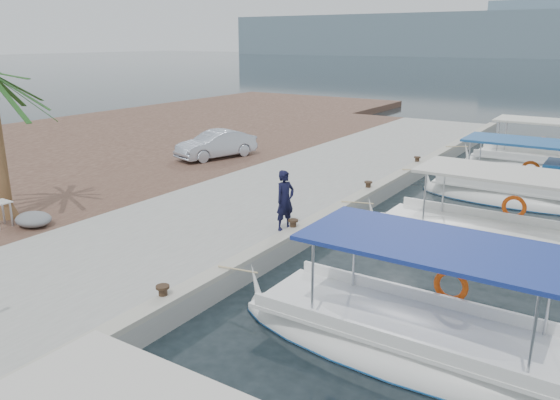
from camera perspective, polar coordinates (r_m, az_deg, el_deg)
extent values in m
plane|color=black|center=(13.94, -0.68, -7.18)|extent=(400.00, 400.00, 0.00)
cube|color=#9A9A95|center=(19.35, 0.13, 0.44)|extent=(6.00, 40.00, 0.50)
cube|color=#ADA999|center=(17.96, 7.60, 0.05)|extent=(0.44, 40.00, 0.12)
cube|color=#4E3329|center=(22.37, -10.70, 2.35)|extent=(4.00, 40.00, 0.50)
cube|color=#4E3329|center=(30.04, -24.75, 4.68)|extent=(16.00, 60.00, 0.48)
cube|color=slate|center=(211.54, 15.15, 16.28)|extent=(140.00, 40.00, 14.00)
ellipsoid|color=white|center=(10.78, 13.71, -14.98)|extent=(7.42, 2.32, 1.30)
ellipsoid|color=navy|center=(10.79, 13.70, -15.07)|extent=(7.45, 2.37, 0.22)
cube|color=white|center=(10.53, 13.90, -12.65)|extent=(6.08, 2.00, 0.08)
cube|color=navy|center=(9.80, 15.57, -4.46)|extent=(4.45, 2.13, 0.08)
cylinder|color=silver|center=(10.05, 3.43, -8.52)|extent=(0.05, 0.05, 1.60)
torus|color=#DC490B|center=(11.21, 17.43, -8.51)|extent=(0.68, 0.12, 0.68)
ellipsoid|color=white|center=(16.19, 21.12, -4.70)|extent=(7.42, 2.33, 1.30)
ellipsoid|color=navy|center=(16.20, 21.12, -4.77)|extent=(7.45, 2.38, 0.22)
cube|color=white|center=(16.03, 21.31, -3.03)|extent=(6.08, 2.00, 0.08)
cube|color=beige|center=(15.56, 22.59, 2.57)|extent=(4.45, 2.14, 0.08)
cylinder|color=silver|center=(15.37, 14.86, -0.11)|extent=(0.05, 0.05, 1.60)
torus|color=#DC490B|center=(16.89, 23.26, -0.68)|extent=(0.68, 0.12, 0.68)
ellipsoid|color=white|center=(21.26, 23.17, -0.01)|extent=(6.59, 2.17, 1.30)
ellipsoid|color=navy|center=(21.26, 23.17, -0.06)|extent=(6.63, 2.21, 0.22)
cube|color=white|center=(21.13, 23.32, 1.29)|extent=(5.41, 1.87, 0.08)
cube|color=#1C4F8E|center=(20.78, 24.28, 5.59)|extent=(3.96, 2.00, 0.08)
cylinder|color=silver|center=(20.46, 19.09, 3.58)|extent=(0.05, 0.05, 1.60)
torus|color=#DC490B|center=(21.98, 24.71, 2.88)|extent=(0.68, 0.12, 0.68)
ellipsoid|color=white|center=(26.83, 24.59, 3.03)|extent=(5.78, 2.26, 1.30)
ellipsoid|color=navy|center=(26.83, 24.58, 2.99)|extent=(5.81, 2.30, 0.22)
cube|color=white|center=(26.73, 24.71, 4.07)|extent=(4.74, 1.94, 0.08)
cube|color=silver|center=(26.45, 25.45, 7.49)|extent=(3.47, 2.08, 0.08)
cylinder|color=silver|center=(25.97, 21.80, 5.89)|extent=(0.05, 0.05, 1.60)
torus|color=#DC490B|center=(27.66, 25.79, 5.26)|extent=(0.68, 0.12, 0.68)
cylinder|color=black|center=(11.42, -12.12, -9.55)|extent=(0.18, 0.18, 0.30)
cylinder|color=black|center=(11.36, -12.17, -8.87)|extent=(0.28, 0.28, 0.05)
cylinder|color=black|center=(15.05, 1.37, -2.70)|extent=(0.18, 0.18, 0.30)
cylinder|color=black|center=(15.00, 1.38, -2.16)|extent=(0.28, 0.28, 0.05)
cylinder|color=black|center=(19.31, 9.20, 1.42)|extent=(0.18, 0.18, 0.30)
cylinder|color=black|center=(19.27, 9.22, 1.85)|extent=(0.28, 0.28, 0.05)
cylinder|color=black|center=(23.85, 14.13, 4.00)|extent=(0.18, 0.18, 0.30)
cylinder|color=black|center=(23.82, 14.16, 4.35)|extent=(0.28, 0.28, 0.05)
imported|color=black|center=(14.95, 0.53, -0.04)|extent=(0.55, 0.70, 1.68)
cone|color=brown|center=(18.09, -26.57, -1.07)|extent=(0.64, 0.64, 0.36)
imported|color=#ACB4C4|center=(24.50, -6.69, 5.79)|extent=(2.30, 3.88, 1.21)
ellipsoid|color=slate|center=(16.93, -24.37, -1.84)|extent=(1.10, 0.90, 0.40)
cylinder|color=silver|center=(17.46, -26.95, -1.13)|extent=(0.06, 0.06, 0.70)
cylinder|color=silver|center=(17.12, -26.27, -1.36)|extent=(0.06, 0.06, 0.70)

